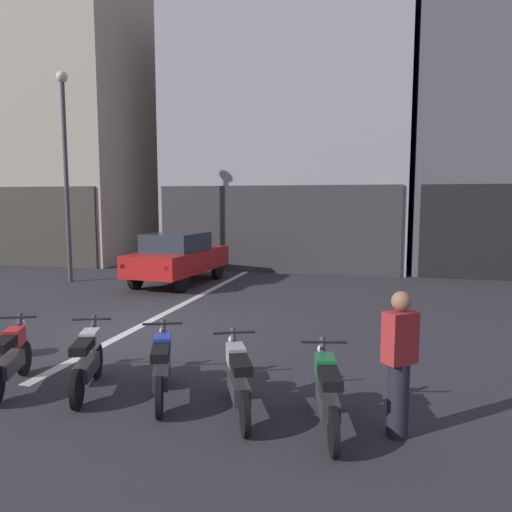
# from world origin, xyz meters

# --- Properties ---
(ground_plane) EXTENTS (120.00, 120.00, 0.00)m
(ground_plane) POSITION_xyz_m (0.00, 0.00, 0.00)
(ground_plane) COLOR #333338
(lane_centre_line) EXTENTS (0.20, 18.00, 0.01)m
(lane_centre_line) POSITION_xyz_m (0.00, 6.00, 0.00)
(lane_centre_line) COLOR silver
(lane_centre_line) RESTS_ON ground
(building_corner_left) EXTENTS (10.58, 9.70, 12.03)m
(building_corner_left) POSITION_xyz_m (-10.94, 12.82, 6.00)
(building_corner_left) COLOR #B2A893
(building_corner_left) RESTS_ON ground
(building_mid_block) EXTENTS (9.32, 8.07, 11.27)m
(building_mid_block) POSITION_xyz_m (1.07, 12.82, 5.62)
(building_mid_block) COLOR #9E9EA3
(building_mid_block) RESTS_ON ground
(car_red_crossing_near) EXTENTS (2.05, 4.22, 1.64)m
(car_red_crossing_near) POSITION_xyz_m (-1.36, 5.59, 0.89)
(car_red_crossing_near) COLOR black
(car_red_crossing_near) RESTS_ON ground
(street_lamp) EXTENTS (0.36, 0.36, 6.70)m
(street_lamp) POSITION_xyz_m (-5.00, 5.12, 4.09)
(street_lamp) COLOR #47474C
(street_lamp) RESTS_ON ground
(motorcycle_red_row_leftmost) EXTENTS (0.75, 1.57, 0.98)m
(motorcycle_red_row_leftmost) POSITION_xyz_m (-0.09, -3.12, 0.46)
(motorcycle_red_row_leftmost) COLOR black
(motorcycle_red_row_leftmost) RESTS_ON ground
(motorcycle_white_row_left_mid) EXTENTS (0.71, 1.59, 0.98)m
(motorcycle_white_row_left_mid) POSITION_xyz_m (1.03, -2.94, 0.46)
(motorcycle_white_row_left_mid) COLOR black
(motorcycle_white_row_left_mid) RESTS_ON ground
(motorcycle_blue_row_centre) EXTENTS (0.74, 1.57, 0.98)m
(motorcycle_blue_row_centre) POSITION_xyz_m (2.14, -2.91, 0.46)
(motorcycle_blue_row_centre) COLOR black
(motorcycle_blue_row_centre) RESTS_ON ground
(motorcycle_silver_row_right_mid) EXTENTS (0.78, 1.55, 0.98)m
(motorcycle_silver_row_right_mid) POSITION_xyz_m (3.26, -3.09, 0.46)
(motorcycle_silver_row_right_mid) COLOR black
(motorcycle_silver_row_right_mid) RESTS_ON ground
(motorcycle_green_row_rightmost) EXTENTS (0.59, 1.64, 0.98)m
(motorcycle_green_row_rightmost) POSITION_xyz_m (4.38, -3.24, 0.46)
(motorcycle_green_row_rightmost) COLOR black
(motorcycle_green_row_rightmost) RESTS_ON ground
(person_by_motorcycles) EXTENTS (0.42, 0.40, 1.67)m
(person_by_motorcycles) POSITION_xyz_m (5.18, -3.20, 0.86)
(person_by_motorcycles) COLOR #23232D
(person_by_motorcycles) RESTS_ON ground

